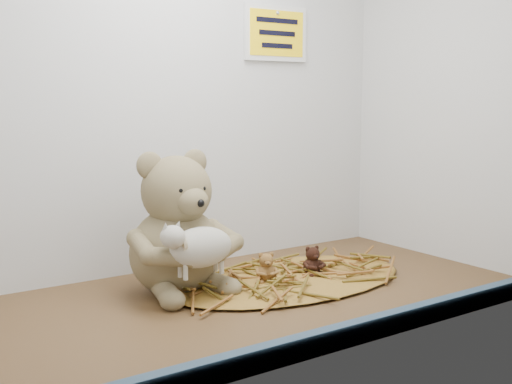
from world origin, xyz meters
TOP-DOWN VIEW (x-y plane):
  - alcove_shell at (0.00, 9.00)cm, footprint 120.40×60.20cm
  - front_rail at (0.00, -28.80)cm, footprint 119.28×2.20cm
  - straw_bed at (16.28, 5.13)cm, footprint 56.11×32.58cm
  - main_teddy at (-7.04, 12.83)cm, footprint 24.36×25.59cm
  - toy_lamb at (-7.04, 2.47)cm, footprint 16.96×10.35cm
  - mini_teddy_tan at (10.56, 5.80)cm, footprint 6.77×6.91cm
  - mini_teddy_brown at (22.00, 4.46)cm, footprint 5.80×6.04cm
  - wall_sign at (30.00, 29.40)cm, footprint 16.00×1.20cm

SIDE VIEW (x-z plane):
  - straw_bed at x=16.28cm, z-range 0.00..1.09cm
  - front_rail at x=0.00cm, z-range 0.00..3.60cm
  - mini_teddy_tan at x=10.56cm, z-range 1.09..7.31cm
  - mini_teddy_brown at x=22.00cm, z-range 1.09..7.43cm
  - toy_lamb at x=-7.04cm, z-range 5.66..16.62cm
  - main_teddy at x=-7.04cm, z-range 0.00..28.90cm
  - alcove_shell at x=0.00cm, z-range -0.20..90.20cm
  - wall_sign at x=30.00cm, z-range 49.50..60.50cm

